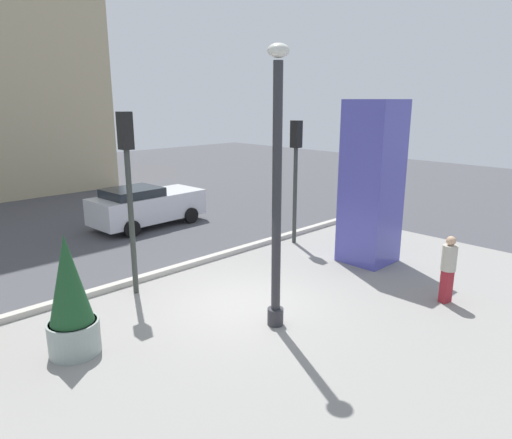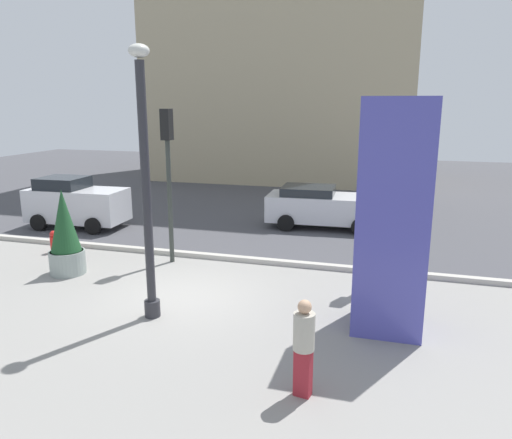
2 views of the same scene
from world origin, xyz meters
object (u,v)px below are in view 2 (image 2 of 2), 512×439
Objects in this scene: pedestrian_by_curb at (304,343)px; art_pillar_blue at (393,218)px; lamp_post at (146,192)px; car_far_lane at (76,203)px; potted_plant_curbside at (65,236)px; traffic_light_corner at (388,178)px; car_intersection at (323,206)px; traffic_light_far_side at (168,161)px; fire_hydrant at (54,242)px.

art_pillar_blue is at bearing 67.48° from pedestrian_by_curb.
car_far_lane is (-6.88, 6.78, -1.93)m from lamp_post.
pedestrian_by_curb is at bearing -28.51° from lamp_post.
potted_plant_curbside is 0.58× the size of traffic_light_corner.
car_far_lane is at bearing 166.05° from traffic_light_corner.
car_far_lane is 14.01m from pedestrian_by_curb.
lamp_post is 10.03m from car_intersection.
potted_plant_curbside is at bearing -143.05° from traffic_light_far_side.
fire_hydrant is 10.75m from traffic_light_corner.
art_pillar_blue is 11.17m from fire_hydrant.
art_pillar_blue is at bearing -6.52° from potted_plant_curbside.
traffic_light_corner is 2.47× the size of pedestrian_by_curb.
fire_hydrant is at bearing 136.70° from potted_plant_curbside.
pedestrian_by_curb is at bearing -112.52° from art_pillar_blue.
traffic_light_corner is (5.00, 3.83, -0.03)m from lamp_post.
lamp_post is 9.85m from car_far_lane.
lamp_post is 1.55× the size of car_far_lane.
car_intersection is (9.40, 2.70, -0.15)m from car_far_lane.
car_intersection is at bearing 96.91° from pedestrian_by_curb.
fire_hydrant is at bearing 146.66° from lamp_post.
art_pillar_blue is 2.87× the size of pedestrian_by_curb.
car_far_lane is at bearing 135.42° from lamp_post.
car_intersection is (3.83, 5.69, -2.31)m from traffic_light_far_side.
potted_plant_curbside is at bearing 151.82° from pedestrian_by_curb.
car_far_lane is at bearing 140.48° from pedestrian_by_curb.
art_pillar_blue is 1.08× the size of car_intersection.
fire_hydrant is 3.56m from car_far_lane.
fire_hydrant is 0.18× the size of traffic_light_corner.
art_pillar_blue is at bearing -25.76° from car_far_lane.
traffic_light_far_side is (-1.32, 3.79, 0.23)m from lamp_post.
car_far_lane is at bearing 154.24° from art_pillar_blue.
pedestrian_by_curb is (3.92, -2.13, -1.96)m from lamp_post.
traffic_light_corner is at bearing 37.44° from lamp_post.
traffic_light_far_side is 1.02× the size of car_intersection.
traffic_light_far_side reaches higher than car_intersection.
traffic_light_corner is at bearing -13.95° from car_far_lane.
fire_hydrant is at bearing 166.11° from art_pillar_blue.
traffic_light_corner reaches higher than pedestrian_by_curb.
potted_plant_curbside is 0.54× the size of car_intersection.
pedestrian_by_curb is (9.37, -5.72, 0.59)m from fire_hydrant.
fire_hydrant is at bearing 148.62° from pedestrian_by_curb.
car_intersection is at bearing 56.02° from traffic_light_far_side.
art_pillar_blue reaches higher than fire_hydrant.
lamp_post is at bearing -70.84° from traffic_light_far_side.
fire_hydrant is (-10.65, 2.63, -2.10)m from art_pillar_blue.
lamp_post reaches higher than pedestrian_by_curb.
potted_plant_curbside is 0.64× the size of car_far_lane.
pedestrian_by_curb is at bearing -48.50° from traffic_light_far_side.
traffic_light_far_side is at bearing 156.44° from art_pillar_blue.
traffic_light_far_side is (-6.52, 2.84, 0.67)m from art_pillar_blue.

